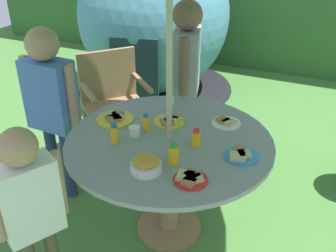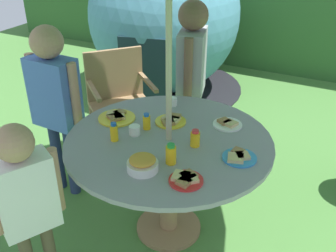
{
  "view_description": "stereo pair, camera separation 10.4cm",
  "coord_description": "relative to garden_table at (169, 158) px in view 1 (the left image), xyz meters",
  "views": [
    {
      "loc": [
        0.83,
        -1.9,
        1.98
      ],
      "look_at": [
        -0.03,
        0.04,
        0.8
      ],
      "focal_mm": 42.12,
      "sensor_mm": 36.0,
      "label": 1
    },
    {
      "loc": [
        0.93,
        -1.85,
        1.98
      ],
      "look_at": [
        -0.03,
        0.04,
        0.8
      ],
      "focal_mm": 42.12,
      "sensor_mm": 36.0,
      "label": 2
    }
  ],
  "objects": [
    {
      "name": "wooden_chair",
      "position": [
        -0.88,
        0.79,
        -0.08
      ],
      "size": [
        0.69,
        0.7,
        0.91
      ],
      "rotation": [
        0.0,
        0.0,
        0.84
      ],
      "color": "#93704C",
      "rests_on": "ground_plane"
    },
    {
      "name": "plate_center_front",
      "position": [
        -0.08,
        0.2,
        0.15
      ],
      "size": [
        0.2,
        0.2,
        0.03
      ],
      "color": "yellow",
      "rests_on": "garden_table"
    },
    {
      "name": "cup_near",
      "position": [
        -0.22,
        -0.04,
        0.17
      ],
      "size": [
        0.07,
        0.07,
        0.06
      ],
      "primitive_type": "cylinder",
      "color": "white",
      "rests_on": "garden_table"
    },
    {
      "name": "juice_bottle_mid_left",
      "position": [
        0.13,
        -0.23,
        0.2
      ],
      "size": [
        0.06,
        0.06,
        0.12
      ],
      "color": "yellow",
      "rests_on": "garden_table"
    },
    {
      "name": "juice_bottle_near_right",
      "position": [
        -0.18,
        0.05,
        0.19
      ],
      "size": [
        0.05,
        0.05,
        0.11
      ],
      "color": "yellow",
      "rests_on": "garden_table"
    },
    {
      "name": "child_in_blue_shirt",
      "position": [
        -0.92,
        0.04,
        0.25
      ],
      "size": [
        0.45,
        0.22,
        1.32
      ],
      "rotation": [
        0.0,
        0.0,
        -0.05
      ],
      "color": "navy",
      "rests_on": "ground_plane"
    },
    {
      "name": "ground_plane",
      "position": [
        0.0,
        0.0,
        -0.6
      ],
      "size": [
        10.0,
        10.0,
        0.02
      ],
      "primitive_type": "cube",
      "color": "#477A38"
    },
    {
      "name": "plate_mid_right",
      "position": [
        -0.43,
        0.08,
        0.15
      ],
      "size": [
        0.25,
        0.25,
        0.03
      ],
      "color": "yellow",
      "rests_on": "garden_table"
    },
    {
      "name": "cup_far",
      "position": [
        -0.19,
        0.43,
        0.17
      ],
      "size": [
        0.06,
        0.06,
        0.06
      ],
      "primitive_type": "cylinder",
      "color": "white",
      "rests_on": "garden_table"
    },
    {
      "name": "plate_far_left",
      "position": [
        0.27,
        -0.34,
        0.15
      ],
      "size": [
        0.18,
        0.18,
        0.03
      ],
      "color": "red",
      "rests_on": "garden_table"
    },
    {
      "name": "child_in_white_shirt",
      "position": [
        -0.42,
        -0.78,
        0.11
      ],
      "size": [
        0.28,
        0.34,
        1.11
      ],
      "rotation": [
        0.0,
        0.0,
        1.08
      ],
      "color": "brown",
      "rests_on": "ground_plane"
    },
    {
      "name": "plate_front_edge",
      "position": [
        0.45,
        -0.02,
        0.15
      ],
      "size": [
        0.2,
        0.2,
        0.03
      ],
      "color": "#338CD8",
      "rests_on": "garden_table"
    },
    {
      "name": "garden_table",
      "position": [
        0.0,
        0.0,
        0.0
      ],
      "size": [
        1.28,
        1.28,
        0.73
      ],
      "color": "#93704C",
      "rests_on": "ground_plane"
    },
    {
      "name": "child_in_grey_shirt",
      "position": [
        -0.25,
        0.92,
        0.29
      ],
      "size": [
        0.29,
        0.45,
        1.38
      ],
      "rotation": [
        0.0,
        0.0,
        -1.3
      ],
      "color": "#3F3F47",
      "rests_on": "ground_plane"
    },
    {
      "name": "snack_bowl",
      "position": [
        0.02,
        -0.36,
        0.18
      ],
      "size": [
        0.17,
        0.17,
        0.09
      ],
      "color": "white",
      "rests_on": "garden_table"
    },
    {
      "name": "juice_bottle_far_right",
      "position": [
        0.17,
        0.0,
        0.19
      ],
      "size": [
        0.06,
        0.06,
        0.11
      ],
      "color": "yellow",
      "rests_on": "garden_table"
    },
    {
      "name": "dome_tent",
      "position": [
        -1.17,
        2.22,
        0.29
      ],
      "size": [
        2.28,
        2.28,
        1.78
      ],
      "rotation": [
        0.0,
        0.0,
        0.23
      ],
      "color": "teal",
      "rests_on": "ground_plane"
    },
    {
      "name": "plate_near_left",
      "position": [
        0.26,
        0.33,
        0.15
      ],
      "size": [
        0.19,
        0.19,
        0.03
      ],
      "color": "white",
      "rests_on": "garden_table"
    },
    {
      "name": "juice_bottle_center_back",
      "position": [
        -0.29,
        -0.16,
        0.2
      ],
      "size": [
        0.05,
        0.05,
        0.12
      ],
      "color": "yellow",
      "rests_on": "garden_table"
    }
  ]
}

